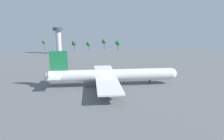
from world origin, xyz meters
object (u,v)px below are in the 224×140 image
object	(u,v)px
safety_cone_nose	(168,82)
fuel_truck	(148,74)
baggage_tug	(126,73)
safety_cone_tail	(52,85)
cargo_airplane	(111,75)
control_tower	(58,38)

from	to	relation	value
safety_cone_nose	fuel_truck	bearing A→B (deg)	112.80
fuel_truck	safety_cone_nose	distance (m)	18.49
baggage_tug	safety_cone_tail	size ratio (longest dim) A/B	6.51
cargo_airplane	baggage_tug	bearing A→B (deg)	63.26
control_tower	cargo_airplane	bearing A→B (deg)	-70.01
cargo_airplane	safety_cone_tail	xyz separation A→B (m)	(-32.88, 3.62, -5.58)
safety_cone_nose	baggage_tug	bearing A→B (deg)	133.53
fuel_truck	control_tower	world-z (taller)	control_tower
cargo_airplane	baggage_tug	size ratio (longest dim) A/B	18.06
baggage_tug	cargo_airplane	bearing A→B (deg)	-116.74
cargo_airplane	control_tower	world-z (taller)	control_tower
control_tower	fuel_truck	bearing A→B (deg)	-56.35
fuel_truck	safety_cone_nose	xyz separation A→B (m)	(7.16, -17.03, -0.76)
safety_cone_tail	safety_cone_nose	bearing A→B (deg)	-1.27
control_tower	safety_cone_tail	bearing A→B (deg)	-83.51
fuel_truck	safety_cone_tail	size ratio (longest dim) A/B	7.29
cargo_airplane	fuel_truck	bearing A→B (deg)	35.96
safety_cone_tail	control_tower	bearing A→B (deg)	96.49
baggage_tug	control_tower	world-z (taller)	control_tower
safety_cone_tail	control_tower	xyz separation A→B (m)	(-14.37, 126.22, 18.03)
cargo_airplane	safety_cone_tail	bearing A→B (deg)	173.71
cargo_airplane	fuel_truck	xyz separation A→B (m)	(26.43, 19.17, -4.84)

